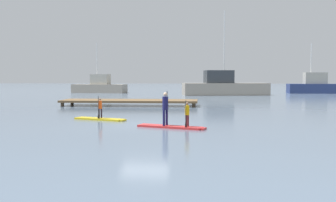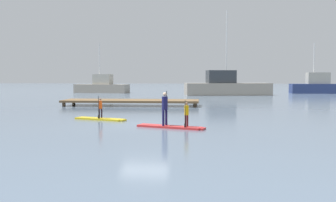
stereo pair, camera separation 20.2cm
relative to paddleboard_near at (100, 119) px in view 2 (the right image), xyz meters
The scene contains 10 objects.
ground_plane 3.37m from the paddleboard_near, 32.11° to the right, with size 240.00×240.00×0.00m, color slate.
paddleboard_near is the anchor object (origin of this frame).
paddler_child_solo 0.70m from the paddleboard_near, 102.94° to the right, with size 0.26×0.38×1.30m.
paddleboard_far 5.34m from the paddleboard_near, 35.83° to the right, with size 3.43×1.73×0.10m.
paddler_adult 5.13m from the paddleboard_near, 36.77° to the right, with size 0.37×0.49×1.69m.
paddler_child_front 6.18m from the paddleboard_near, 33.80° to the right, with size 0.26×0.39×1.27m.
fishing_boat_white_large 32.24m from the paddleboard_near, 73.71° to the left, with size 11.85×5.29×11.33m.
fishing_boat_green_midground 37.66m from the paddleboard_near, 104.68° to the left, with size 8.52×3.64×7.67m.
motor_boat_small_navy 44.17m from the paddleboard_near, 58.24° to the left, with size 8.56×2.53×7.45m.
floating_dock 10.82m from the paddleboard_near, 91.20° to the left, with size 11.55×3.09×0.51m.
Camera 2 is at (3.00, -19.89, 2.49)m, focal length 41.23 mm.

